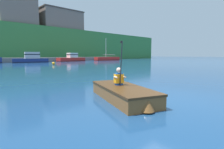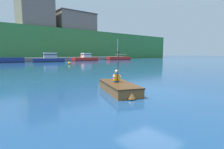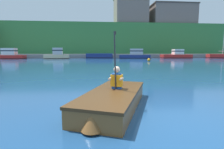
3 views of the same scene
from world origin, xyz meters
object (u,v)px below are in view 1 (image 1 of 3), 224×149
moored_boat_dock_center_far (107,59)px  person_paddler (119,77)px  channel_buoy (54,63)px  moored_boat_dock_center_near (71,58)px  rowboat_foreground (123,92)px  moored_boat_dock_west_end (31,59)px

moored_boat_dock_center_far → person_paddler: 40.83m
moored_boat_dock_center_far → channel_buoy: moored_boat_dock_center_far is taller
moored_boat_dock_center_far → person_paddler: bearing=-131.0°
moored_boat_dock_center_near → person_paddler: size_ratio=4.32×
rowboat_foreground → moored_boat_dock_west_end: bearing=76.3°
channel_buoy → moored_boat_dock_center_far: bearing=27.4°
moored_boat_dock_center_near → moored_boat_dock_center_far: bearing=-3.5°
moored_boat_dock_west_end → rowboat_foreground: 32.11m
moored_boat_dock_center_near → channel_buoy: 14.31m
moored_boat_dock_center_far → moored_boat_dock_center_near: bearing=176.5°
moored_boat_dock_west_end → channel_buoy: bearing=-91.7°
moored_boat_dock_center_near → rowboat_foreground: bearing=-117.6°
moored_boat_dock_center_near → channel_buoy: moored_boat_dock_center_near is taller
moored_boat_dock_center_near → rowboat_foreground: 35.82m
moored_boat_dock_west_end → moored_boat_dock_center_near: bearing=3.4°
rowboat_foreground → channel_buoy: (7.28, 20.90, -0.02)m
rowboat_foreground → moored_boat_dock_center_near: bearing=62.4°
moored_boat_dock_west_end → channel_buoy: size_ratio=9.09×
moored_boat_dock_center_near → rowboat_foreground: size_ratio=1.97×
moored_boat_dock_west_end → channel_buoy: moored_boat_dock_west_end is taller
moored_boat_dock_center_far → rowboat_foreground: moored_boat_dock_center_far is taller
moored_boat_dock_center_near → rowboat_foreground: moored_boat_dock_center_near is taller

